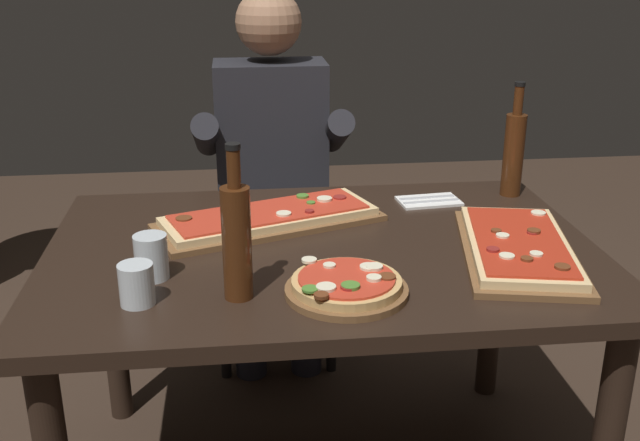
{
  "coord_description": "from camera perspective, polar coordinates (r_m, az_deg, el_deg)",
  "views": [
    {
      "loc": [
        -0.21,
        -1.75,
        1.47
      ],
      "look_at": [
        0.0,
        0.05,
        0.79
      ],
      "focal_mm": 41.94,
      "sensor_mm": 36.0,
      "label": 1
    }
  ],
  "objects": [
    {
      "name": "napkin_cutlery_set",
      "position": [
        2.25,
        8.31,
        1.49
      ],
      "size": [
        0.19,
        0.13,
        0.01
      ],
      "color": "white",
      "rests_on": "dining_table"
    },
    {
      "name": "tumbler_near_camera",
      "position": [
        1.76,
        -12.74,
        -2.93
      ],
      "size": [
        0.08,
        0.08,
        0.11
      ],
      "color": "silver",
      "rests_on": "dining_table"
    },
    {
      "name": "wine_bottle_dark",
      "position": [
        2.33,
        14.57,
        5.15
      ],
      "size": [
        0.06,
        0.06,
        0.35
      ],
      "color": "#47230F",
      "rests_on": "dining_table"
    },
    {
      "name": "seated_diner",
      "position": [
        2.6,
        -3.64,
        4.25
      ],
      "size": [
        0.53,
        0.41,
        1.33
      ],
      "color": "#23232D",
      "rests_on": "ground_plane"
    },
    {
      "name": "diner_chair",
      "position": [
        2.79,
        -3.65,
        -0.1
      ],
      "size": [
        0.44,
        0.44,
        0.87
      ],
      "color": "black",
      "rests_on": "ground_plane"
    },
    {
      "name": "oil_bottle_amber",
      "position": [
        1.6,
        -6.38,
        -1.35
      ],
      "size": [
        0.06,
        0.06,
        0.35
      ],
      "color": "#47230F",
      "rests_on": "dining_table"
    },
    {
      "name": "pizza_rectangular_left",
      "position": [
        1.92,
        14.88,
        -1.97
      ],
      "size": [
        0.37,
        0.57,
        0.05
      ],
      "color": "brown",
      "rests_on": "dining_table"
    },
    {
      "name": "pizza_rectangular_front",
      "position": [
        2.05,
        -3.87,
        0.18
      ],
      "size": [
        0.66,
        0.43,
        0.05
      ],
      "color": "brown",
      "rests_on": "dining_table"
    },
    {
      "name": "tumbler_far_side",
      "position": [
        1.65,
        -13.81,
        -4.93
      ],
      "size": [
        0.08,
        0.08,
        0.09
      ],
      "color": "silver",
      "rests_on": "dining_table"
    },
    {
      "name": "pizza_round_far",
      "position": [
        1.65,
        2.04,
        -5.01
      ],
      "size": [
        0.27,
        0.27,
        0.05
      ],
      "color": "brown",
      "rests_on": "dining_table"
    },
    {
      "name": "dining_table",
      "position": [
        1.95,
        0.17,
        -4.51
      ],
      "size": [
        1.4,
        0.96,
        0.74
      ],
      "color": "black",
      "rests_on": "ground_plane"
    }
  ]
}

